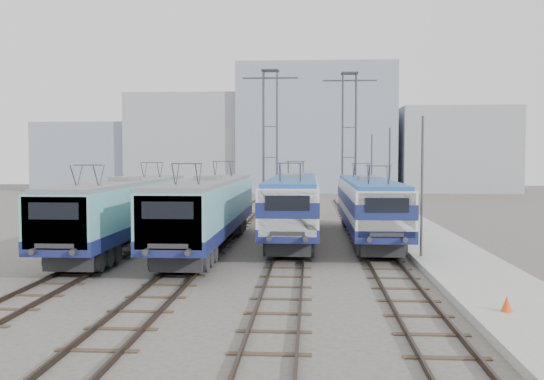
{
  "coord_description": "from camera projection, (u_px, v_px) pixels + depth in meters",
  "views": [
    {
      "loc": [
        3.31,
        -27.21,
        5.09
      ],
      "look_at": [
        1.11,
        7.0,
        3.17
      ],
      "focal_mm": 40.0,
      "sensor_mm": 36.0,
      "label": 1
    }
  ],
  "objects": [
    {
      "name": "ground",
      "position": [
        238.0,
        268.0,
        27.61
      ],
      "size": [
        160.0,
        160.0,
        0.0
      ],
      "primitive_type": "plane",
      "color": "#514C47"
    },
    {
      "name": "platform",
      "position": [
        430.0,
        242.0,
        34.91
      ],
      "size": [
        4.0,
        70.0,
        0.3
      ],
      "primitive_type": "cube",
      "color": "#9E9E99",
      "rests_on": "ground"
    },
    {
      "name": "locomotive_far_left",
      "position": [
        124.0,
        208.0,
        32.71
      ],
      "size": [
        2.92,
        18.45,
        3.47
      ],
      "color": "navy",
      "rests_on": "ground"
    },
    {
      "name": "locomotive_center_left",
      "position": [
        208.0,
        207.0,
        32.67
      ],
      "size": [
        2.97,
        18.74,
        3.53
      ],
      "color": "navy",
      "rests_on": "ground"
    },
    {
      "name": "locomotive_center_right",
      "position": [
        293.0,
        201.0,
        36.57
      ],
      "size": [
        2.95,
        18.65,
        3.51
      ],
      "color": "navy",
      "rests_on": "ground"
    },
    {
      "name": "locomotive_far_right",
      "position": [
        368.0,
        203.0,
        36.19
      ],
      "size": [
        2.86,
        18.08,
        3.4
      ],
      "color": "navy",
      "rests_on": "ground"
    },
    {
      "name": "catenary_tower_west",
      "position": [
        270.0,
        137.0,
        49.16
      ],
      "size": [
        4.5,
        1.2,
        12.0
      ],
      "color": "#3F4247",
      "rests_on": "ground"
    },
    {
      "name": "catenary_tower_east",
      "position": [
        349.0,
        138.0,
        50.73
      ],
      "size": [
        4.5,
        1.2,
        12.0
      ],
      "color": "#3F4247",
      "rests_on": "ground"
    },
    {
      "name": "mast_front",
      "position": [
        422.0,
        190.0,
        28.85
      ],
      "size": [
        0.12,
        0.12,
        7.0
      ],
      "primitive_type": "cylinder",
      "color": "#3F4247",
      "rests_on": "ground"
    },
    {
      "name": "mast_mid",
      "position": [
        389.0,
        180.0,
        40.81
      ],
      "size": [
        0.12,
        0.12,
        7.0
      ],
      "primitive_type": "cylinder",
      "color": "#3F4247",
      "rests_on": "ground"
    },
    {
      "name": "mast_rear",
      "position": [
        372.0,
        174.0,
        52.77
      ],
      "size": [
        0.12,
        0.12,
        7.0
      ],
      "primitive_type": "cylinder",
      "color": "#3F4247",
      "rests_on": "ground"
    },
    {
      "name": "safety_cone",
      "position": [
        507.0,
        304.0,
        18.66
      ],
      "size": [
        0.35,
        0.35,
        0.49
      ],
      "primitive_type": "cone",
      "color": "#E84515",
      "rests_on": "platform"
    },
    {
      "name": "building_west",
      "position": [
        194.0,
        143.0,
        89.89
      ],
      "size": [
        18.0,
        12.0,
        14.0
      ],
      "primitive_type": "cube",
      "color": "#959CA6",
      "rests_on": "ground"
    },
    {
      "name": "building_center",
      "position": [
        316.0,
        130.0,
        88.62
      ],
      "size": [
        22.0,
        14.0,
        18.0
      ],
      "primitive_type": "cube",
      "color": "#8690A6",
      "rests_on": "ground"
    },
    {
      "name": "building_east",
      "position": [
        454.0,
        150.0,
        87.51
      ],
      "size": [
        16.0,
        12.0,
        12.0
      ],
      "primitive_type": "cube",
      "color": "#959CA6",
      "rests_on": "ground"
    },
    {
      "name": "building_far_west",
      "position": [
        89.0,
        157.0,
        91.02
      ],
      "size": [
        14.0,
        10.0,
        10.0
      ],
      "primitive_type": "cube",
      "color": "#8690A6",
      "rests_on": "ground"
    }
  ]
}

